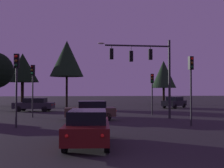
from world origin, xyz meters
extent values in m
plane|color=#262326|center=(0.00, 24.50, 0.00)|extent=(168.00, 168.00, 0.00)
cylinder|color=#232326|center=(6.24, 16.67, 3.33)|extent=(0.20, 0.20, 6.66)
cylinder|color=#232326|center=(3.47, 16.70, 6.12)|extent=(5.53, 0.20, 0.14)
ellipsoid|color=#F4EACC|center=(0.41, 16.73, 6.27)|extent=(0.56, 0.28, 0.16)
cylinder|color=#232326|center=(4.58, 16.68, 5.99)|extent=(0.05, 0.05, 0.26)
cube|color=black|center=(4.58, 16.68, 5.41)|extent=(0.30, 0.24, 0.90)
sphere|color=red|center=(4.58, 16.82, 5.69)|extent=(0.18, 0.18, 0.18)
sphere|color=#56380C|center=(4.58, 16.82, 5.41)|extent=(0.18, 0.18, 0.18)
sphere|color=#0C4219|center=(4.58, 16.82, 5.13)|extent=(0.18, 0.18, 0.18)
cylinder|color=#232326|center=(2.92, 16.70, 5.90)|extent=(0.05, 0.05, 0.44)
cube|color=black|center=(2.92, 16.70, 5.23)|extent=(0.30, 0.24, 0.90)
sphere|color=red|center=(2.92, 16.84, 5.51)|extent=(0.18, 0.18, 0.18)
sphere|color=#56380C|center=(2.92, 16.84, 5.23)|extent=(0.18, 0.18, 0.18)
sphere|color=#0C4219|center=(2.92, 16.84, 4.95)|extent=(0.18, 0.18, 0.18)
cylinder|color=#232326|center=(1.26, 16.72, 5.98)|extent=(0.05, 0.05, 0.27)
cube|color=black|center=(1.26, 16.72, 5.40)|extent=(0.30, 0.24, 0.90)
sphere|color=red|center=(1.26, 16.86, 5.68)|extent=(0.18, 0.18, 0.18)
sphere|color=#56380C|center=(1.26, 16.86, 5.40)|extent=(0.18, 0.18, 0.18)
sphere|color=#0C4219|center=(1.26, 16.86, 5.12)|extent=(0.18, 0.18, 0.18)
cylinder|color=#232326|center=(5.68, 19.98, 1.54)|extent=(0.12, 0.12, 3.09)
cube|color=black|center=(5.68, 19.98, 3.54)|extent=(0.32, 0.27, 0.90)
sphere|color=red|center=(5.67, 19.84, 3.82)|extent=(0.18, 0.18, 0.18)
sphere|color=#56380C|center=(5.67, 19.84, 3.54)|extent=(0.18, 0.18, 0.18)
sphere|color=#0C4219|center=(5.67, 19.84, 3.26)|extent=(0.18, 0.18, 0.18)
cylinder|color=#232326|center=(-5.39, 12.42, 1.89)|extent=(0.12, 0.12, 3.79)
cube|color=black|center=(-5.39, 12.42, 4.24)|extent=(0.31, 0.25, 0.90)
sphere|color=red|center=(-5.40, 12.28, 4.52)|extent=(0.18, 0.18, 0.18)
sphere|color=#56380C|center=(-5.40, 12.28, 4.24)|extent=(0.18, 0.18, 0.18)
sphere|color=#0C4219|center=(-5.40, 12.28, 3.96)|extent=(0.18, 0.18, 0.18)
cylinder|color=#232326|center=(6.03, 11.96, 1.88)|extent=(0.12, 0.12, 3.76)
cube|color=black|center=(6.03, 11.96, 4.21)|extent=(0.34, 0.30, 0.90)
sphere|color=red|center=(6.06, 11.83, 4.49)|extent=(0.18, 0.18, 0.18)
sphere|color=#56380C|center=(6.06, 11.83, 4.21)|extent=(0.18, 0.18, 0.18)
sphere|color=#0C4219|center=(6.06, 11.83, 3.93)|extent=(0.18, 0.18, 0.18)
cylinder|color=#232326|center=(-5.40, 18.92, 1.85)|extent=(0.12, 0.12, 3.70)
cube|color=black|center=(-5.40, 18.92, 4.15)|extent=(0.37, 0.33, 0.90)
sphere|color=#4C0A0A|center=(-5.45, 18.79, 4.43)|extent=(0.18, 0.18, 0.18)
sphere|color=#56380C|center=(-5.45, 18.79, 4.15)|extent=(0.18, 0.18, 0.18)
sphere|color=#1EE04C|center=(-5.45, 18.79, 3.87)|extent=(0.18, 0.18, 0.18)
cube|color=#4C0F0F|center=(-1.14, 6.53, 0.66)|extent=(2.22, 4.51, 0.68)
cube|color=black|center=(-1.15, 6.39, 1.26)|extent=(1.77, 2.49, 0.52)
cylinder|color=black|center=(-1.79, 8.04, 0.32)|extent=(0.26, 0.66, 0.64)
cylinder|color=black|center=(-0.20, 7.88, 0.32)|extent=(0.26, 0.66, 0.64)
cylinder|color=black|center=(-2.07, 5.19, 0.32)|extent=(0.26, 0.66, 0.64)
cylinder|color=black|center=(-0.49, 5.03, 0.32)|extent=(0.26, 0.66, 0.64)
sphere|color=red|center=(-1.98, 4.42, 0.76)|extent=(0.14, 0.14, 0.14)
sphere|color=red|center=(-0.73, 4.30, 0.76)|extent=(0.14, 0.14, 0.14)
cube|color=#473828|center=(-0.54, 16.19, 0.66)|extent=(3.98, 1.78, 0.68)
cube|color=black|center=(-0.39, 16.19, 1.26)|extent=(2.16, 1.52, 0.52)
cylinder|color=black|center=(-1.84, 15.41, 0.32)|extent=(0.64, 0.21, 0.64)
cylinder|color=black|center=(-1.86, 16.94, 0.32)|extent=(0.64, 0.21, 0.64)
cylinder|color=black|center=(0.77, 15.44, 0.32)|extent=(0.64, 0.21, 0.64)
cylinder|color=black|center=(0.75, 16.97, 0.32)|extent=(0.64, 0.21, 0.64)
sphere|color=red|center=(1.45, 15.61, 0.76)|extent=(0.14, 0.14, 0.14)
sphere|color=red|center=(1.44, 16.82, 0.76)|extent=(0.14, 0.14, 0.14)
cube|color=#232328|center=(-6.36, 25.93, 0.66)|extent=(4.65, 2.49, 0.68)
cube|color=black|center=(-6.21, 25.90, 1.26)|extent=(2.60, 1.90, 0.52)
cylinder|color=black|center=(-7.93, 25.40, 0.32)|extent=(0.66, 0.31, 0.64)
cylinder|color=black|center=(-7.66, 26.95, 0.32)|extent=(0.66, 0.31, 0.64)
cylinder|color=black|center=(-5.06, 24.90, 0.32)|extent=(0.66, 0.31, 0.64)
cylinder|color=black|center=(-4.79, 26.45, 0.32)|extent=(0.66, 0.31, 0.64)
sphere|color=red|center=(-4.28, 24.94, 0.76)|extent=(0.14, 0.14, 0.14)
sphere|color=red|center=(-4.07, 26.16, 0.76)|extent=(0.14, 0.14, 0.14)
cube|color=black|center=(11.47, 29.26, 0.66)|extent=(4.16, 4.01, 0.68)
cube|color=black|center=(11.58, 29.36, 1.26)|extent=(2.62, 2.58, 0.52)
cylinder|color=black|center=(11.00, 27.79, 0.32)|extent=(0.61, 0.58, 0.64)
cylinder|color=black|center=(9.97, 28.92, 0.32)|extent=(0.61, 0.58, 0.64)
cylinder|color=black|center=(12.98, 29.59, 0.32)|extent=(0.61, 0.58, 0.64)
cylinder|color=black|center=(11.94, 30.72, 0.32)|extent=(0.61, 0.58, 0.64)
sphere|color=red|center=(13.38, 30.18, 0.76)|extent=(0.14, 0.14, 0.14)
sphere|color=red|center=(12.56, 31.08, 0.76)|extent=(0.14, 0.14, 0.14)
cylinder|color=black|center=(-2.95, 33.49, 2.18)|extent=(0.32, 0.32, 4.37)
cone|color=black|center=(-2.95, 33.49, 6.96)|extent=(4.80, 4.80, 5.17)
cylinder|color=black|center=(-9.50, 35.65, 1.81)|extent=(0.44, 0.44, 3.61)
cone|color=black|center=(-9.50, 35.65, 5.74)|extent=(4.76, 4.76, 4.26)
cylinder|color=black|center=(13.39, 39.22, 1.41)|extent=(0.40, 0.40, 2.82)
cone|color=black|center=(13.39, 39.22, 5.18)|extent=(4.27, 4.27, 4.70)
camera|label=1|loc=(-1.66, -5.05, 2.36)|focal=42.66mm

